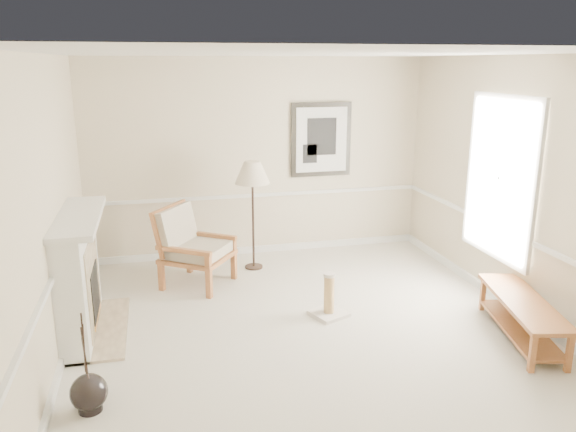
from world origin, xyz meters
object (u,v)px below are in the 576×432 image
at_px(armchair, 189,243).
at_px(floor_lamp, 252,176).
at_px(scratching_post, 329,302).
at_px(floor_vase, 89,393).
at_px(bench, 522,312).

distance_m(armchair, floor_lamp, 1.25).
xyz_separation_m(floor_lamp, scratching_post, (0.56, -1.75, -1.17)).
bearing_deg(floor_vase, floor_lamp, 57.31).
xyz_separation_m(armchair, floor_lamp, (0.91, 0.37, 0.78)).
xyz_separation_m(floor_vase, floor_lamp, (1.94, 3.02, 1.17)).
relative_size(armchair, floor_lamp, 0.74).
height_order(floor_lamp, bench, floor_lamp).
height_order(armchair, scratching_post, armchair).
relative_size(armchair, bench, 0.72).
distance_m(floor_vase, bench, 4.31).
bearing_deg(scratching_post, armchair, 136.81).
bearing_deg(armchair, floor_vase, -166.52).
height_order(floor_vase, armchair, armchair).
xyz_separation_m(floor_vase, scratching_post, (2.49, 1.27, -0.00)).
bearing_deg(armchair, floor_lamp, -32.97).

